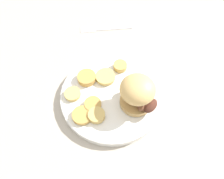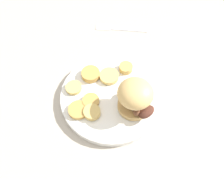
# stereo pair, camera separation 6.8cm
# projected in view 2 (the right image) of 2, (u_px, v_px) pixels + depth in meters

# --- Properties ---
(ground_plane) EXTENTS (4.00, 4.00, 0.00)m
(ground_plane) POSITION_uv_depth(u_px,v_px,m) (112.00, 98.00, 0.73)
(ground_plane) COLOR #B2A899
(dinner_plate) EXTENTS (0.28, 0.28, 0.02)m
(dinner_plate) POSITION_uv_depth(u_px,v_px,m) (112.00, 96.00, 0.72)
(dinner_plate) COLOR white
(dinner_plate) RESTS_ON ground_plane
(sandwich) EXTENTS (0.11, 0.09, 0.10)m
(sandwich) POSITION_uv_depth(u_px,v_px,m) (135.00, 97.00, 0.64)
(sandwich) COLOR tan
(sandwich) RESTS_ON dinner_plate
(potato_round_0) EXTENTS (0.04, 0.04, 0.02)m
(potato_round_0) POSITION_uv_depth(u_px,v_px,m) (126.00, 68.00, 0.74)
(potato_round_0) COLOR tan
(potato_round_0) RESTS_ON dinner_plate
(potato_round_1) EXTENTS (0.04, 0.04, 0.01)m
(potato_round_1) POSITION_uv_depth(u_px,v_px,m) (74.00, 88.00, 0.71)
(potato_round_1) COLOR #DBB766
(potato_round_1) RESTS_ON dinner_plate
(potato_round_2) EXTENTS (0.05, 0.05, 0.01)m
(potato_round_2) POSITION_uv_depth(u_px,v_px,m) (78.00, 110.00, 0.68)
(potato_round_2) COLOR tan
(potato_round_2) RESTS_ON dinner_plate
(potato_round_3) EXTENTS (0.05, 0.05, 0.01)m
(potato_round_3) POSITION_uv_depth(u_px,v_px,m) (109.00, 76.00, 0.73)
(potato_round_3) COLOR #DBB766
(potato_round_3) RESTS_ON dinner_plate
(potato_round_4) EXTENTS (0.05, 0.05, 0.02)m
(potato_round_4) POSITION_uv_depth(u_px,v_px,m) (90.00, 74.00, 0.73)
(potato_round_4) COLOR tan
(potato_round_4) RESTS_ON dinner_plate
(potato_round_5) EXTENTS (0.04, 0.04, 0.01)m
(potato_round_5) POSITION_uv_depth(u_px,v_px,m) (91.00, 101.00, 0.69)
(potato_round_5) COLOR tan
(potato_round_5) RESTS_ON dinner_plate
(potato_round_6) EXTENTS (0.04, 0.04, 0.02)m
(potato_round_6) POSITION_uv_depth(u_px,v_px,m) (92.00, 112.00, 0.67)
(potato_round_6) COLOR #DBB766
(potato_round_6) RESTS_ON dinner_plate
(fork) EXTENTS (0.14, 0.12, 0.00)m
(fork) POSITION_uv_depth(u_px,v_px,m) (121.00, 28.00, 0.86)
(fork) COLOR silver
(fork) RESTS_ON ground_plane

